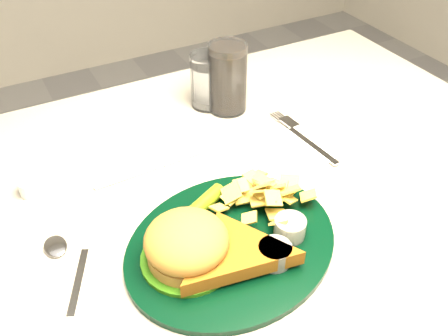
# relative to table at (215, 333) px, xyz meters

# --- Properties ---
(table) EXTENTS (1.20, 0.80, 0.75)m
(table) POSITION_rel_table_xyz_m (0.00, 0.00, 0.00)
(table) COLOR #AFA99E
(table) RESTS_ON ground
(dinner_plate) EXTENTS (0.37, 0.33, 0.07)m
(dinner_plate) POSITION_rel_table_xyz_m (-0.03, -0.11, 0.41)
(dinner_plate) COLOR black
(dinner_plate) RESTS_ON table
(water_glass) EXTENTS (0.07, 0.07, 0.11)m
(water_glass) POSITION_rel_table_xyz_m (0.12, 0.24, 0.43)
(water_glass) COLOR white
(water_glass) RESTS_ON table
(cola_glass) EXTENTS (0.07, 0.07, 0.13)m
(cola_glass) POSITION_rel_table_xyz_m (0.14, 0.21, 0.44)
(cola_glass) COLOR black
(cola_glass) RESTS_ON table
(fork_napkin) EXTENTS (0.14, 0.17, 0.01)m
(fork_napkin) POSITION_rel_table_xyz_m (0.21, 0.04, 0.38)
(fork_napkin) COLOR white
(fork_napkin) RESTS_ON table
(spoon) EXTENTS (0.10, 0.15, 0.01)m
(spoon) POSITION_rel_table_xyz_m (-0.23, -0.07, 0.38)
(spoon) COLOR silver
(spoon) RESTS_ON table
(ramekin) EXTENTS (0.05, 0.05, 0.02)m
(ramekin) POSITION_rel_table_xyz_m (-0.25, 0.14, 0.39)
(ramekin) COLOR white
(ramekin) RESTS_ON table
(wrapped_straw) EXTENTS (0.19, 0.07, 0.01)m
(wrapped_straw) POSITION_rel_table_xyz_m (-0.06, 0.10, 0.38)
(wrapped_straw) COLOR silver
(wrapped_straw) RESTS_ON table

